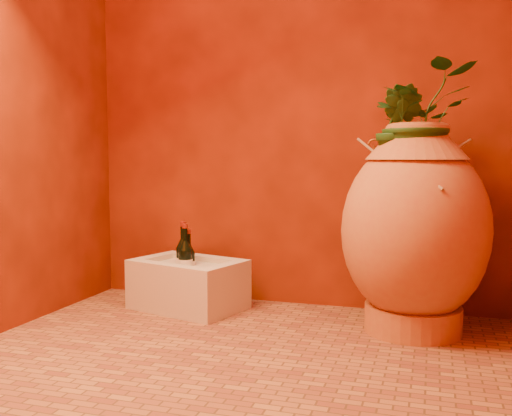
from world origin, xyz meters
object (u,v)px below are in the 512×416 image
(amphora, at_px, (415,229))
(wall_tap, at_px, (373,153))
(wine_bottle_a, at_px, (183,260))
(wine_bottle_b, at_px, (185,262))
(stone_basin, at_px, (188,285))
(wine_bottle_c, at_px, (189,263))

(amphora, xyz_separation_m, wall_tap, (-0.23, 0.28, 0.37))
(wine_bottle_a, relative_size, wine_bottle_b, 1.02)
(amphora, bearing_deg, stone_basin, 176.77)
(amphora, distance_m, wine_bottle_a, 1.27)
(wine_bottle_c, relative_size, wall_tap, 1.78)
(amphora, height_order, wall_tap, amphora)
(wall_tap, bearing_deg, wine_bottle_a, -168.79)
(stone_basin, relative_size, wine_bottle_b, 2.03)
(wine_bottle_a, bearing_deg, wine_bottle_b, -51.62)
(wall_tap, bearing_deg, wine_bottle_b, -166.39)
(stone_basin, xyz_separation_m, wine_bottle_a, (-0.03, 0.01, 0.14))
(stone_basin, xyz_separation_m, wall_tap, (0.99, 0.21, 0.74))
(wine_bottle_b, xyz_separation_m, wine_bottle_c, (0.01, 0.03, -0.01))
(stone_basin, distance_m, wine_bottle_c, 0.12)
(amphora, relative_size, wine_bottle_c, 3.42)
(wine_bottle_b, bearing_deg, wine_bottle_c, 79.10)
(amphora, height_order, stone_basin, amphora)
(wine_bottle_a, height_order, wall_tap, wall_tap)
(stone_basin, relative_size, wall_tap, 4.09)
(stone_basin, height_order, wine_bottle_a, wine_bottle_a)
(stone_basin, height_order, wall_tap, wall_tap)
(amphora, xyz_separation_m, stone_basin, (-1.22, 0.07, -0.37))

